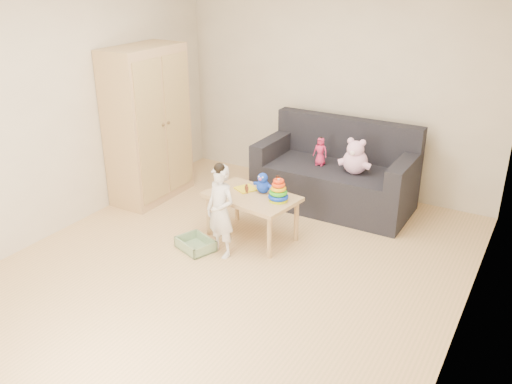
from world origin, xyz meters
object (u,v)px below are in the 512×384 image
Objects in this scene: wardrobe at (148,125)px; play_table at (252,216)px; sofa at (334,186)px; toddler at (221,213)px.

play_table is at bearing -11.84° from wardrobe.
wardrobe is at bearing 168.16° from play_table.
wardrobe reaches higher than play_table.
sofa is 1.22m from play_table.
wardrobe is 1.98× the size of play_table.
wardrobe is 1.02× the size of sofa.
toddler is (-0.08, -0.45, 0.21)m from play_table.
sofa is 1.68m from toddler.
play_table is at bearing -110.11° from sofa.
toddler is at bearing -27.42° from wardrobe.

